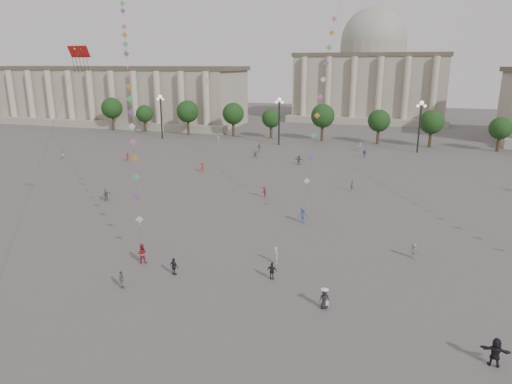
% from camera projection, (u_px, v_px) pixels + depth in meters
% --- Properties ---
extents(ground, '(360.00, 360.00, 0.00)m').
position_uv_depth(ground, '(226.00, 300.00, 35.81)').
color(ground, '#504D4B').
rests_on(ground, ground).
extents(hall_west, '(84.00, 26.22, 17.20)m').
position_uv_depth(hall_west, '(114.00, 95.00, 141.90)').
color(hall_west, '#9E9484').
rests_on(hall_west, ground).
extents(hall_central, '(48.30, 34.30, 35.50)m').
position_uv_depth(hall_central, '(371.00, 75.00, 150.16)').
color(hall_central, '#9E9484').
rests_on(hall_central, ground).
extents(tree_row, '(137.12, 5.12, 8.00)m').
position_uv_depth(tree_row, '(351.00, 120.00, 105.70)').
color(tree_row, '#332819').
rests_on(tree_row, ground).
extents(lamp_post_far_west, '(2.00, 0.90, 10.65)m').
position_uv_depth(lamp_post_far_west, '(161.00, 108.00, 111.34)').
color(lamp_post_far_west, '#262628').
rests_on(lamp_post_far_west, ground).
extents(lamp_post_mid_west, '(2.00, 0.90, 10.65)m').
position_uv_depth(lamp_post_mid_west, '(279.00, 112.00, 102.35)').
color(lamp_post_mid_west, '#262628').
rests_on(lamp_post_mid_west, ground).
extents(lamp_post_mid_east, '(2.00, 0.90, 10.65)m').
position_uv_depth(lamp_post_mid_east, '(420.00, 117.00, 93.35)').
color(lamp_post_mid_east, '#262628').
rests_on(lamp_post_mid_east, ground).
extents(person_crowd_0, '(1.02, 0.58, 1.64)m').
position_uv_depth(person_crowd_0, '(364.00, 153.00, 90.00)').
color(person_crowd_0, '#364C7A').
rests_on(person_crowd_0, ground).
extents(person_crowd_1, '(0.83, 0.93, 1.57)m').
position_uv_depth(person_crowd_1, '(63.00, 155.00, 88.51)').
color(person_crowd_1, '#BBBBB7').
rests_on(person_crowd_1, ground).
extents(person_crowd_2, '(0.69, 1.11, 1.64)m').
position_uv_depth(person_crowd_2, '(128.00, 157.00, 86.58)').
color(person_crowd_2, maroon).
rests_on(person_crowd_2, ground).
extents(person_crowd_3, '(1.79, 0.70, 1.88)m').
position_uv_depth(person_crowd_3, '(495.00, 352.00, 27.75)').
color(person_crowd_3, black).
rests_on(person_crowd_3, ground).
extents(person_crowd_4, '(1.44, 1.66, 1.81)m').
position_uv_depth(person_crowd_4, '(360.00, 147.00, 96.74)').
color(person_crowd_4, silver).
rests_on(person_crowd_4, ground).
extents(person_crowd_6, '(1.02, 0.64, 1.52)m').
position_uv_depth(person_crowd_6, '(414.00, 251.00, 43.20)').
color(person_crowd_6, slate).
rests_on(person_crowd_6, ground).
extents(person_crowd_10, '(0.65, 0.71, 1.63)m').
position_uv_depth(person_crowd_10, '(219.00, 140.00, 106.49)').
color(person_crowd_10, beige).
rests_on(person_crowd_10, ground).
extents(person_crowd_12, '(1.66, 0.74, 1.73)m').
position_uv_depth(person_crowd_12, '(299.00, 160.00, 83.64)').
color(person_crowd_12, '#5E5D62').
rests_on(person_crowd_12, ground).
extents(person_crowd_13, '(0.63, 0.71, 1.63)m').
position_uv_depth(person_crowd_13, '(276.00, 255.00, 42.10)').
color(person_crowd_13, beige).
rests_on(person_crowd_13, ground).
extents(person_crowd_16, '(1.10, 0.76, 1.73)m').
position_uv_depth(person_crowd_16, '(259.00, 147.00, 96.20)').
color(person_crowd_16, slate).
rests_on(person_crowd_16, ground).
extents(person_crowd_17, '(0.76, 1.16, 1.68)m').
position_uv_depth(person_crowd_17, '(202.00, 167.00, 78.00)').
color(person_crowd_17, maroon).
rests_on(person_crowd_17, ground).
extents(person_crowd_18, '(1.44, 0.81, 1.48)m').
position_uv_depth(person_crowd_18, '(255.00, 154.00, 89.79)').
color(person_crowd_18, '#7E7857').
rests_on(person_crowd_18, ground).
extents(person_crowd_19, '(1.14, 1.10, 1.56)m').
position_uv_depth(person_crowd_19, '(265.00, 192.00, 62.98)').
color(person_crowd_19, '#A02B38').
rests_on(person_crowd_19, ground).
extents(person_crowd_20, '(0.56, 1.61, 1.72)m').
position_uv_depth(person_crowd_20, '(106.00, 195.00, 61.46)').
color(person_crowd_20, slate).
rests_on(person_crowd_20, ground).
extents(person_crowd_21, '(0.77, 0.82, 1.89)m').
position_uv_depth(person_crowd_21, '(352.00, 185.00, 66.03)').
color(person_crowd_21, slate).
rests_on(person_crowd_21, ground).
extents(tourist_1, '(0.99, 0.63, 1.56)m').
position_uv_depth(tourist_1, '(174.00, 266.00, 39.85)').
color(tourist_1, black).
rests_on(tourist_1, ground).
extents(tourist_3, '(0.79, 0.99, 1.57)m').
position_uv_depth(tourist_3, '(122.00, 279.00, 37.49)').
color(tourist_3, slate).
rests_on(tourist_3, ground).
extents(tourist_4, '(0.92, 0.40, 1.55)m').
position_uv_depth(tourist_4, '(272.00, 271.00, 38.99)').
color(tourist_4, black).
rests_on(tourist_4, ground).
extents(kite_flyer_0, '(1.10, 0.98, 1.89)m').
position_uv_depth(kite_flyer_0, '(142.00, 253.00, 42.21)').
color(kite_flyer_0, maroon).
rests_on(kite_flyer_0, ground).
extents(kite_flyer_1, '(1.36, 1.02, 1.87)m').
position_uv_depth(kite_flyer_1, '(303.00, 215.00, 52.85)').
color(kite_flyer_1, '#364579').
rests_on(kite_flyer_1, ground).
extents(hat_person, '(0.87, 0.71, 1.69)m').
position_uv_depth(hat_person, '(324.00, 298.00, 34.34)').
color(hat_person, black).
rests_on(hat_person, ground).
extents(dragon_kite, '(2.63, 8.22, 23.61)m').
position_uv_depth(dragon_kite, '(79.00, 62.00, 41.66)').
color(dragon_kite, '#AB1512').
rests_on(dragon_kite, ground).
extents(kite_train_west, '(27.69, 40.79, 61.52)m').
position_uv_depth(kite_train_west, '(125.00, 40.00, 61.03)').
color(kite_train_west, '#3F3F3F').
rests_on(kite_train_west, ground).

